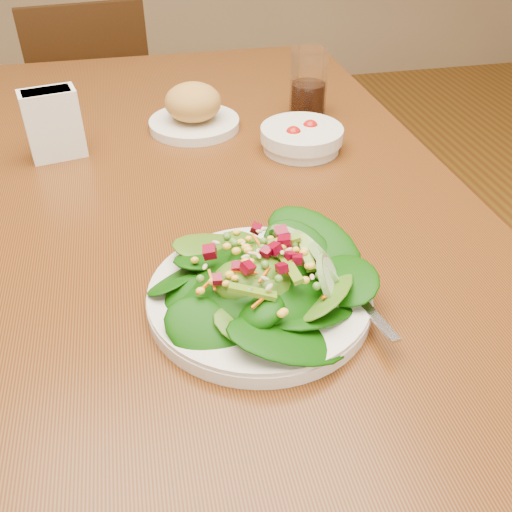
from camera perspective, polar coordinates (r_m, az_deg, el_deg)
ground_plane at (r=1.50m, az=-4.56°, el=-18.35°), size 5.00×5.00×0.00m
dining_table at (r=1.04m, az=-6.25°, el=2.73°), size 0.90×1.40×0.75m
chair_far at (r=2.09m, az=-15.68°, el=13.24°), size 0.43×0.43×0.83m
salad_plate at (r=0.70m, az=1.13°, el=-2.83°), size 0.28×0.28×0.08m
bread_plate at (r=1.16m, az=-6.27°, el=14.27°), size 0.18×0.18×0.09m
tomato_bowl at (r=1.08m, az=4.58°, el=11.69°), size 0.15×0.15×0.05m
drinking_glass at (r=1.22m, az=5.26°, el=16.41°), size 0.08×0.08×0.13m
napkin_holder at (r=1.09m, az=-19.65°, el=12.48°), size 0.10×0.07×0.12m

